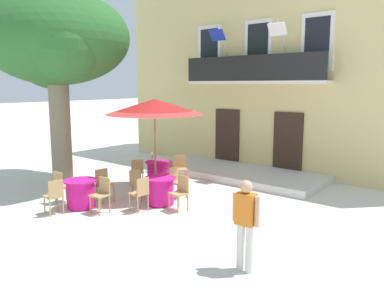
# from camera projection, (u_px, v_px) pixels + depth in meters

# --- Properties ---
(ground_plane) EXTENTS (120.00, 120.00, 0.00)m
(ground_plane) POSITION_uv_depth(u_px,v_px,m) (152.00, 197.00, 11.23)
(ground_plane) COLOR silver
(building_facade) EXTENTS (13.00, 5.09, 7.50)m
(building_facade) POSITION_uv_depth(u_px,v_px,m) (282.00, 73.00, 15.65)
(building_facade) COLOR #DBC67F
(building_facade) RESTS_ON ground
(entrance_step_platform) EXTENTS (6.04, 2.49, 0.25)m
(entrance_step_platform) POSITION_uv_depth(u_px,v_px,m) (238.00, 173.00, 13.72)
(entrance_step_platform) COLOR silver
(entrance_step_platform) RESTS_ON ground
(plane_tree) EXTENTS (5.01, 4.40, 6.17)m
(plane_tree) POSITION_uv_depth(u_px,v_px,m) (56.00, 43.00, 12.10)
(plane_tree) COLOR #7F755B
(plane_tree) RESTS_ON ground
(cafe_table_near_tree) EXTENTS (0.86, 0.86, 0.76)m
(cafe_table_near_tree) POSITION_uv_depth(u_px,v_px,m) (159.00, 173.00, 12.63)
(cafe_table_near_tree) COLOR #DB1984
(cafe_table_near_tree) RESTS_ON ground
(cafe_chair_near_tree_0) EXTENTS (0.57, 0.57, 0.91)m
(cafe_chair_near_tree_0) POSITION_uv_depth(u_px,v_px,m) (155.00, 164.00, 13.33)
(cafe_chair_near_tree_0) COLOR tan
(cafe_chair_near_tree_0) RESTS_ON ground
(cafe_chair_near_tree_1) EXTENTS (0.54, 0.54, 0.91)m
(cafe_chair_near_tree_1) POSITION_uv_depth(u_px,v_px,m) (137.00, 171.00, 12.26)
(cafe_chair_near_tree_1) COLOR tan
(cafe_chair_near_tree_1) RESTS_ON ground
(cafe_chair_near_tree_2) EXTENTS (0.54, 0.54, 0.91)m
(cafe_chair_near_tree_2) POSITION_uv_depth(u_px,v_px,m) (168.00, 173.00, 11.95)
(cafe_chair_near_tree_2) COLOR tan
(cafe_chair_near_tree_2) RESTS_ON ground
(cafe_chair_near_tree_3) EXTENTS (0.56, 0.56, 0.91)m
(cafe_chair_near_tree_3) POSITION_uv_depth(u_px,v_px,m) (180.00, 167.00, 12.83)
(cafe_chair_near_tree_3) COLOR tan
(cafe_chair_near_tree_3) RESTS_ON ground
(cafe_table_middle) EXTENTS (0.86, 0.86, 0.76)m
(cafe_table_middle) POSITION_uv_depth(u_px,v_px,m) (81.00, 193.00, 10.21)
(cafe_table_middle) COLOR #DB1984
(cafe_table_middle) RESTS_ON ground
(cafe_chair_middle_0) EXTENTS (0.44, 0.44, 0.91)m
(cafe_chair_middle_0) POSITION_uv_depth(u_px,v_px,m) (104.00, 183.00, 10.76)
(cafe_chair_middle_0) COLOR tan
(cafe_chair_middle_0) RESTS_ON ground
(cafe_chair_middle_1) EXTENTS (0.41, 0.41, 0.91)m
(cafe_chair_middle_1) POSITION_uv_depth(u_px,v_px,m) (62.00, 185.00, 10.58)
(cafe_chair_middle_1) COLOR tan
(cafe_chair_middle_1) RESTS_ON ground
(cafe_chair_middle_2) EXTENTS (0.45, 0.45, 0.91)m
(cafe_chair_middle_2) POSITION_uv_depth(u_px,v_px,m) (54.00, 194.00, 9.63)
(cafe_chair_middle_2) COLOR tan
(cafe_chair_middle_2) RESTS_ON ground
(cafe_chair_middle_3) EXTENTS (0.42, 0.42, 0.91)m
(cafe_chair_middle_3) POSITION_uv_depth(u_px,v_px,m) (102.00, 192.00, 9.81)
(cafe_chair_middle_3) COLOR tan
(cafe_chair_middle_3) RESTS_ON ground
(cafe_table_front) EXTENTS (0.86, 0.86, 0.76)m
(cafe_table_front) POSITION_uv_depth(u_px,v_px,m) (160.00, 191.00, 10.48)
(cafe_table_front) COLOR #DB1984
(cafe_table_front) RESTS_ON ground
(cafe_chair_front_0) EXTENTS (0.41, 0.41, 0.91)m
(cafe_chair_front_0) POSITION_uv_depth(u_px,v_px,m) (139.00, 182.00, 10.85)
(cafe_chair_front_0) COLOR tan
(cafe_chair_front_0) RESTS_ON ground
(cafe_chair_front_1) EXTENTS (0.43, 0.43, 0.91)m
(cafe_chair_front_1) POSITION_uv_depth(u_px,v_px,m) (140.00, 192.00, 9.87)
(cafe_chair_front_1) COLOR tan
(cafe_chair_front_1) RESTS_ON ground
(cafe_chair_front_2) EXTENTS (0.45, 0.45, 0.91)m
(cafe_chair_front_2) POSITION_uv_depth(u_px,v_px,m) (180.00, 191.00, 9.97)
(cafe_chair_front_2) COLOR tan
(cafe_chair_front_2) RESTS_ON ground
(cafe_chair_front_3) EXTENTS (0.40, 0.40, 0.91)m
(cafe_chair_front_3) POSITION_uv_depth(u_px,v_px,m) (176.00, 180.00, 11.08)
(cafe_chair_front_3) COLOR tan
(cafe_chair_front_3) RESTS_ON ground
(cafe_umbrella) EXTENTS (2.90, 2.90, 2.85)m
(cafe_umbrella) POSITION_uv_depth(u_px,v_px,m) (155.00, 107.00, 11.32)
(cafe_umbrella) COLOR #997A56
(cafe_umbrella) RESTS_ON ground
(pedestrian_near_entrance) EXTENTS (0.53, 0.24, 1.65)m
(pedestrian_near_entrance) POSITION_uv_depth(u_px,v_px,m) (246.00, 220.00, 6.64)
(pedestrian_near_entrance) COLOR silver
(pedestrian_near_entrance) RESTS_ON ground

